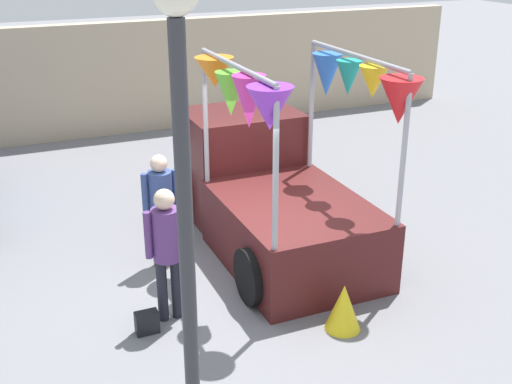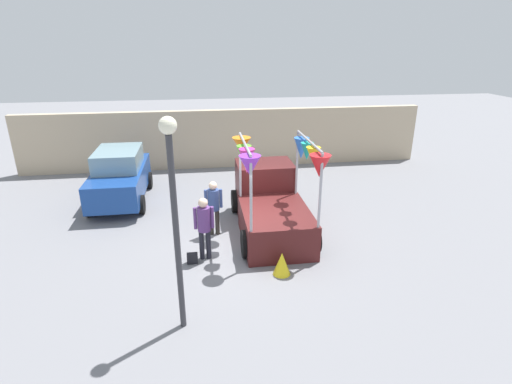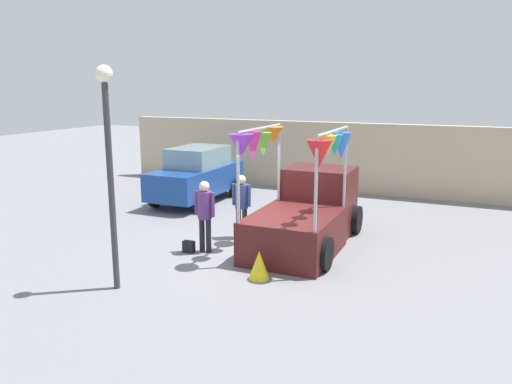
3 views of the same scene
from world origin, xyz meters
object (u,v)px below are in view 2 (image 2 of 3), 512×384
handbag (192,258)px  street_lamp (174,201)px  vendor_truck (270,200)px  parked_car (120,176)px  person_vendor (214,203)px  person_customer (204,223)px  folded_kite_bundle_sunflower (282,264)px

handbag → street_lamp: street_lamp is taller
vendor_truck → street_lamp: 5.33m
parked_car → person_vendor: size_ratio=2.38×
person_vendor → handbag: bearing=-112.4°
parked_car → person_customer: parked_car is taller
person_customer → street_lamp: (-0.53, -2.65, 1.73)m
person_customer → person_vendor: person_customer is taller
street_lamp → folded_kite_bundle_sunflower: 3.80m
handbag → parked_car: bearing=118.0°
parked_car → folded_kite_bundle_sunflower: 7.41m
folded_kite_bundle_sunflower → handbag: bearing=159.0°
vendor_truck → person_vendor: vendor_truck is taller
person_vendor → handbag: size_ratio=6.00×
vendor_truck → person_customer: 2.61m
vendor_truck → person_customer: bearing=-141.2°
handbag → vendor_truck: bearing=37.6°
parked_car → handbag: size_ratio=14.29×
parked_car → handbag: bearing=-62.0°
parked_car → street_lamp: size_ratio=0.93×
handbag → street_lamp: size_ratio=0.06×
vendor_truck → folded_kite_bundle_sunflower: vendor_truck is taller
person_customer → handbag: person_customer is taller
person_vendor → folded_kite_bundle_sunflower: bearing=-57.5°
person_vendor → street_lamp: 4.49m
person_vendor → handbag: person_vendor is taller
parked_car → person_vendor: parked_car is taller
person_customer → vendor_truck: bearing=38.8°
person_customer → folded_kite_bundle_sunflower: size_ratio=2.90×
handbag → street_lamp: bearing=-94.1°
folded_kite_bundle_sunflower → parked_car: bearing=130.2°
person_vendor → person_customer: bearing=-102.5°
parked_car → street_lamp: street_lamp is taller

